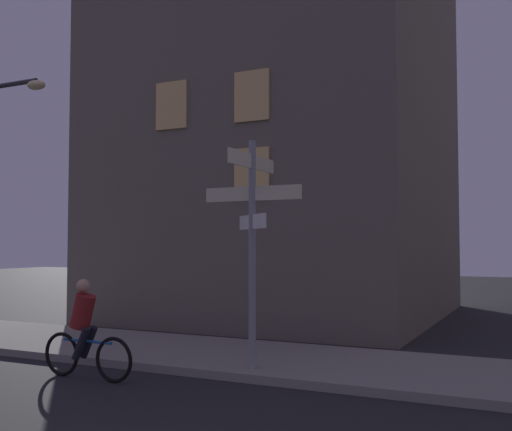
# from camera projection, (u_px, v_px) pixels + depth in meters

# --- Properties ---
(sidewalk_kerb) EXTENTS (40.00, 3.13, 0.14)m
(sidewalk_kerb) POSITION_uv_depth(u_px,v_px,m) (349.00, 367.00, 10.33)
(sidewalk_kerb) COLOR gray
(sidewalk_kerb) RESTS_ON ground_plane
(signpost) EXTENTS (1.76, 1.67, 3.77)m
(signpost) POSITION_uv_depth(u_px,v_px,m) (252.00, 229.00, 10.00)
(signpost) COLOR gray
(signpost) RESTS_ON sidewalk_kerb
(cyclist) EXTENTS (1.82, 0.33, 1.61)m
(cyclist) POSITION_uv_depth(u_px,v_px,m) (85.00, 332.00, 9.78)
(cyclist) COLOR black
(cyclist) RESTS_ON ground_plane
(building_left_block) EXTENTS (9.01, 9.83, 12.15)m
(building_left_block) POSITION_uv_depth(u_px,v_px,m) (288.00, 121.00, 19.08)
(building_left_block) COLOR #6B6056
(building_left_block) RESTS_ON ground_plane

